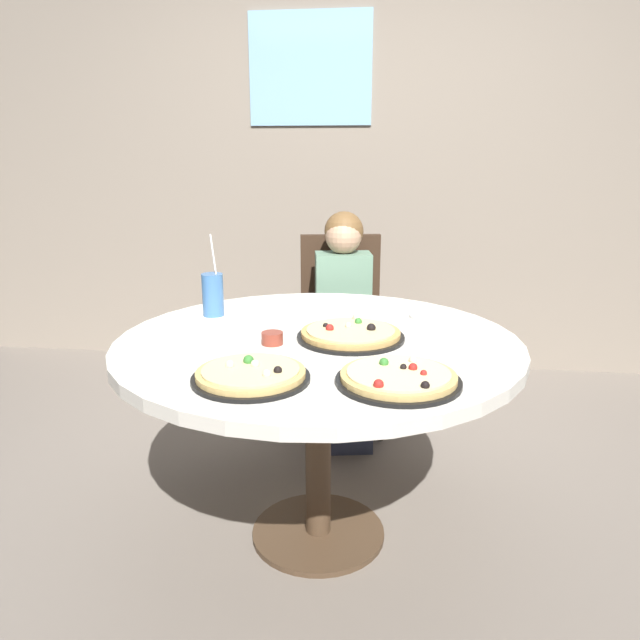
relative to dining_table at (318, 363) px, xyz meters
The scene contains 11 objects.
ground_plane 0.66m from the dining_table, ahead, with size 8.00×8.00×0.00m, color slate.
wall_with_window 2.11m from the dining_table, 90.04° to the left, with size 5.20×0.13×2.90m.
dining_table is the anchor object (origin of this frame).
chair_wooden 1.02m from the dining_table, 90.90° to the left, with size 0.47×0.47×0.95m.
diner_child 0.85m from the dining_table, 89.09° to the left, with size 0.31×0.43×1.08m.
pizza_veggie 0.15m from the dining_table, ahead, with size 0.36×0.36×0.05m.
pizza_cheese 0.43m from the dining_table, 108.08° to the right, with size 0.32×0.32×0.05m.
pizza_pepperoni 0.47m from the dining_table, 54.45° to the right, with size 0.34×0.34×0.05m.
soda_cup 0.52m from the dining_table, 150.75° to the left, with size 0.08×0.08×0.31m.
sauce_bowl 0.19m from the dining_table, 150.32° to the right, with size 0.07×0.07×0.04m, color brown.
plate_small 0.51m from the dining_table, 38.80° to the left, with size 0.18×0.18×0.01m, color white.
Camera 1 is at (0.25, -1.89, 1.35)m, focal length 33.88 mm.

